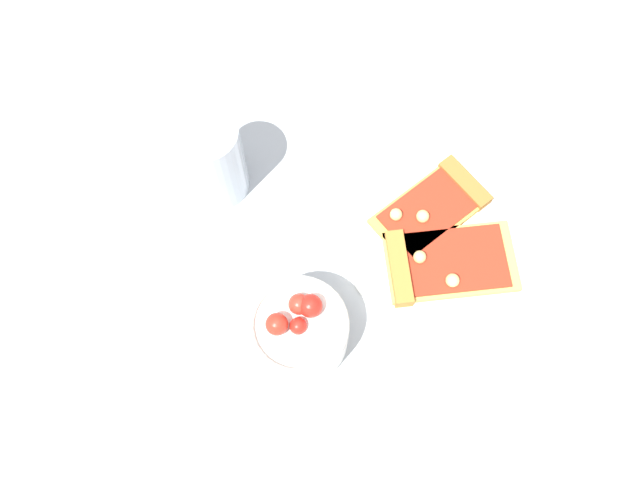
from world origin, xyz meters
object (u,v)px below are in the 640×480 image
Objects in this scene: plate at (442,230)px; pizza_slice_near at (435,206)px; soda_glass at (214,161)px; salad_bowl at (299,330)px; pizza_slice_far at (440,263)px.

plate is 0.03m from pizza_slice_near.
plate is 1.75× the size of pizza_slice_near.
soda_glass reaches higher than pizza_slice_near.
plate is 1.96× the size of soda_glass.
soda_glass reaches higher than plate.
salad_bowl is (-0.02, -0.22, 0.02)m from pizza_slice_near.
soda_glass is at bearing -153.03° from plate.
pizza_slice_near is (-0.02, 0.01, 0.01)m from plate.
plate is at bearing -28.32° from pizza_slice_near.
plate is at bearing 120.71° from pizza_slice_far.
salad_bowl is at bearing -95.46° from pizza_slice_near.
plate is at bearing 26.97° from soda_glass.
pizza_slice_far is 0.18m from salad_bowl.
plate is 0.05m from pizza_slice_far.
plate is at bearing 77.78° from salad_bowl.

